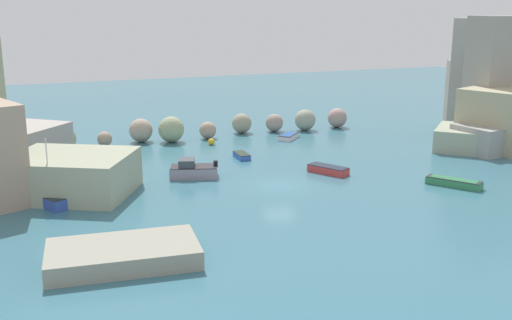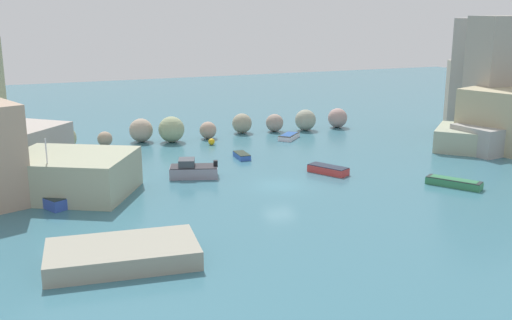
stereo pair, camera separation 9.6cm
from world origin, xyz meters
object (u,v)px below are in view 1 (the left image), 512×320
object	(u,v)px
moored_boat_2	(242,156)
moored_boat_3	(193,170)
moored_boat_0	(50,199)
moored_boat_1	(289,136)
moored_boat_5	(328,170)
channel_buoy	(211,142)
moored_boat_4	(454,182)
stone_dock	(123,254)
moored_boat_6	(87,161)

from	to	relation	value
moored_boat_2	moored_boat_3	xyz separation A→B (m)	(-6.25, -4.63, 0.35)
moored_boat_0	moored_boat_2	distance (m)	19.64
moored_boat_1	moored_boat_3	xyz separation A→B (m)	(-14.26, -10.94, 0.32)
moored_boat_3	moored_boat_5	distance (m)	11.70
channel_buoy	moored_boat_4	xyz separation A→B (m)	(13.17, -22.09, -0.01)
channel_buoy	moored_boat_3	bearing A→B (deg)	-115.58
stone_dock	moored_boat_1	size ratio (longest dim) A/B	2.57
channel_buoy	moored_boat_6	world-z (taller)	channel_buoy
channel_buoy	moored_boat_0	xyz separation A→B (m)	(-17.20, -14.53, 0.10)
moored_boat_1	moored_boat_6	size ratio (longest dim) A/B	1.04
stone_dock	moored_boat_5	size ratio (longest dim) A/B	2.23
moored_boat_3	moored_boat_4	size ratio (longest dim) A/B	1.03
stone_dock	moored_boat_5	bearing A→B (deg)	31.77
channel_buoy	moored_boat_2	bearing A→B (deg)	-83.09
channel_buoy	moored_boat_3	size ratio (longest dim) A/B	0.15
moored_boat_0	moored_boat_3	size ratio (longest dim) A/B	1.12
moored_boat_4	moored_boat_5	distance (m)	10.47
moored_boat_5	moored_boat_6	size ratio (longest dim) A/B	1.20
stone_dock	moored_boat_1	xyz separation A→B (m)	(23.07, 26.68, -0.26)
moored_boat_1	moored_boat_3	world-z (taller)	moored_boat_3
moored_boat_3	moored_boat_2	bearing A→B (deg)	-124.79
moored_boat_0	moored_boat_6	bearing A→B (deg)	132.86
moored_boat_6	moored_boat_1	bearing A→B (deg)	86.73
moored_boat_2	moored_boat_5	xyz separation A→B (m)	(4.96, -7.96, 0.07)
moored_boat_4	moored_boat_6	xyz separation A→B (m)	(-26.34, 19.05, -0.13)
stone_dock	moored_boat_5	world-z (taller)	stone_dock
moored_boat_3	moored_boat_1	bearing A→B (deg)	-123.83
channel_buoy	moored_boat_5	distance (m)	15.78
moored_boat_1	moored_boat_2	xyz separation A→B (m)	(-8.01, -6.31, -0.03)
channel_buoy	moored_boat_4	size ratio (longest dim) A/B	0.16
channel_buoy	moored_boat_5	size ratio (longest dim) A/B	0.18
moored_boat_0	moored_boat_1	world-z (taller)	moored_boat_0
moored_boat_4	stone_dock	bearing A→B (deg)	68.13
stone_dock	moored_boat_4	bearing A→B (deg)	10.32
moored_boat_4	moored_boat_6	distance (m)	32.51
channel_buoy	moored_boat_1	size ratio (longest dim) A/B	0.21
moored_boat_6	channel_buoy	bearing A→B (deg)	92.90
moored_boat_1	moored_boat_3	bearing A→B (deg)	-7.05
moored_boat_0	moored_boat_4	world-z (taller)	moored_boat_0
moored_boat_3	moored_boat_6	world-z (taller)	moored_boat_3
moored_boat_2	moored_boat_3	distance (m)	7.79
moored_boat_5	moored_boat_0	bearing A→B (deg)	61.45
moored_boat_2	moored_boat_3	size ratio (longest dim) A/B	0.56
channel_buoy	moored_boat_6	bearing A→B (deg)	-167.00
stone_dock	moored_boat_6	distance (m)	24.07
stone_dock	channel_buoy	size ratio (longest dim) A/B	12.22
stone_dock	moored_boat_2	xyz separation A→B (m)	(15.06, 20.36, -0.29)
channel_buoy	moored_boat_0	bearing A→B (deg)	-139.81
stone_dock	moored_boat_0	distance (m)	12.90
moored_boat_1	stone_dock	bearing A→B (deg)	4.59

